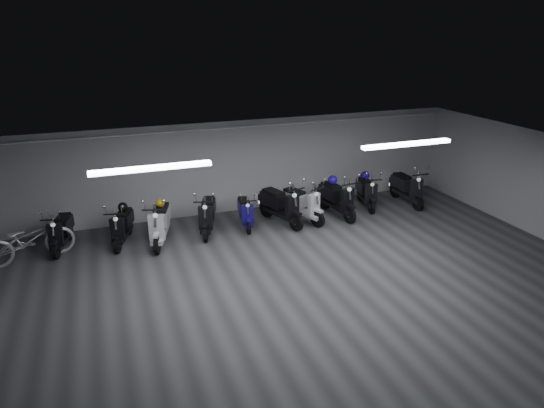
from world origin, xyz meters
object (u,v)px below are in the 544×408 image
object	(u,v)px
scooter_7	(337,193)
scooter_9	(408,183)
scooter_1	(122,220)
helmet_1	(160,203)
scooter_0	(60,226)
helmet_2	(333,180)
scooter_3	(207,209)
scooter_6	(302,198)
scooter_4	(245,207)
scooter_2	(160,217)
helmet_0	(123,207)
scooter_5	(281,199)
bicycle	(28,235)
helmet_3	(365,176)
scooter_8	(367,187)

from	to	relation	value
scooter_7	scooter_9	bearing A→B (deg)	-3.81
scooter_1	helmet_1	bearing A→B (deg)	13.96
scooter_0	helmet_2	xyz separation A→B (m)	(7.63, -0.09, 0.42)
scooter_9	helmet_1	distance (m)	7.76
scooter_3	scooter_6	bearing A→B (deg)	15.82
scooter_4	scooter_6	distance (m)	1.69
scooter_0	scooter_2	world-z (taller)	scooter_2
scooter_0	helmet_0	bearing A→B (deg)	14.76
scooter_0	scooter_5	bearing A→B (deg)	9.28
scooter_9	helmet_2	size ratio (longest dim) A/B	6.75
scooter_1	helmet_1	xyz separation A→B (m)	(1.01, -0.06, 0.37)
scooter_1	scooter_4	world-z (taller)	scooter_1
scooter_1	scooter_7	size ratio (longest dim) A/B	0.87
bicycle	helmet_0	size ratio (longest dim) A/B	8.13
scooter_9	scooter_0	bearing A→B (deg)	-179.76
scooter_3	helmet_1	distance (m)	1.28
scooter_9	helmet_0	world-z (taller)	scooter_9
scooter_2	helmet_2	xyz separation A→B (m)	(5.21, 0.41, 0.33)
scooter_2	helmet_3	bearing A→B (deg)	22.77
bicycle	helmet_0	bearing A→B (deg)	-93.55
scooter_5	scooter_9	bearing A→B (deg)	-16.58
scooter_7	scooter_8	xyz separation A→B (m)	(1.22, 0.35, -0.07)
helmet_3	scooter_6	bearing A→B (deg)	-165.94
helmet_2	helmet_3	size ratio (longest dim) A/B	1.01
scooter_7	scooter_8	bearing A→B (deg)	8.64
helmet_0	helmet_1	distance (m)	0.99
scooter_4	scooter_9	bearing A→B (deg)	8.60
scooter_3	scooter_4	xyz separation A→B (m)	(1.10, 0.04, -0.10)
scooter_7	helmet_2	distance (m)	0.42
scooter_3	scooter_5	xyz separation A→B (m)	(2.12, -0.10, 0.05)
scooter_5	scooter_6	distance (m)	0.65
scooter_0	scooter_3	world-z (taller)	scooter_3
helmet_3	scooter_2	bearing A→B (deg)	-173.59
bicycle	helmet_2	world-z (taller)	bicycle
scooter_9	helmet_3	xyz separation A→B (m)	(-1.32, 0.43, 0.25)
scooter_2	scooter_3	bearing A→B (deg)	26.76
scooter_5	scooter_7	distance (m)	1.80
scooter_1	helmet_1	size ratio (longest dim) A/B	7.58
scooter_5	helmet_3	distance (m)	3.14
scooter_6	scooter_4	bearing A→B (deg)	152.91
scooter_8	scooter_2	bearing A→B (deg)	-161.98
scooter_3	scooter_7	distance (m)	3.93
helmet_3	scooter_0	bearing A→B (deg)	-178.52
scooter_5	helmet_1	size ratio (longest dim) A/B	8.80
helmet_2	scooter_0	bearing A→B (deg)	179.34
scooter_6	bicycle	xyz separation A→B (m)	(-7.22, -0.05, -0.04)
scooter_6	helmet_3	bearing A→B (deg)	-7.59
scooter_3	helmet_3	world-z (taller)	scooter_3
scooter_3	scooter_8	world-z (taller)	scooter_3
scooter_6	bicycle	size ratio (longest dim) A/B	0.92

